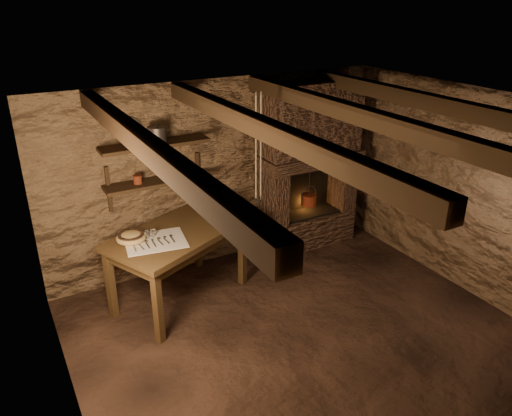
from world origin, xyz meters
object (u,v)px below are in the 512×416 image
work_table (180,263)px  wooden_bowl (131,238)px  stoneware_jug (216,202)px  iron_stockpot (158,135)px  red_pot (309,199)px

work_table → wooden_bowl: bearing=153.8°
stoneware_jug → work_table: bearing=-158.4°
wooden_bowl → stoneware_jug: bearing=7.2°
stoneware_jug → iron_stockpot: size_ratio=2.03×
stoneware_jug → iron_stockpot: iron_stockpot is taller
wooden_bowl → red_pot: red_pot is taller
work_table → wooden_bowl: size_ratio=5.58×
work_table → stoneware_jug: 0.82m
iron_stockpot → red_pot: size_ratio=0.39×
iron_stockpot → wooden_bowl: bearing=-136.0°
wooden_bowl → work_table: bearing=-1.2°
wooden_bowl → iron_stockpot: bearing=44.0°
work_table → iron_stockpot: iron_stockpot is taller
stoneware_jug → iron_stockpot: (-0.51, 0.40, 0.78)m
work_table → stoneware_jug: bearing=-10.1°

